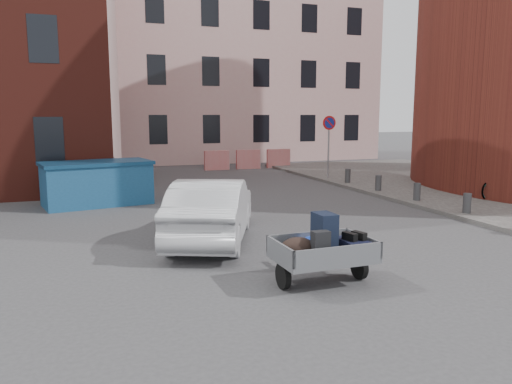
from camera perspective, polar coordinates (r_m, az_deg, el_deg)
name	(u,v)px	position (r m, az deg, el deg)	size (l,w,h in m)	color
ground	(283,246)	(10.87, 3.12, -6.22)	(120.00, 120.00, 0.00)	#38383A
sidewalk	(500,193)	(19.79, 26.10, -0.08)	(9.00, 24.00, 0.12)	#474442
building_pink	(240,49)	(33.51, -1.80, 16.02)	(16.00, 8.00, 14.00)	#D1A1A1
no_parking_sign	(329,134)	(21.66, 8.34, 6.62)	(0.60, 0.09, 2.65)	gray
bollards	(417,192)	(16.67, 17.92, 0.04)	(0.22, 9.02, 0.55)	#3A3A3D
barriers	(248,159)	(26.13, -0.88, 3.75)	(4.70, 0.18, 1.00)	red
trailer	(322,249)	(8.45, 7.58, -6.45)	(1.63, 1.82, 1.20)	black
dumpster	(97,183)	(16.47, -17.71, 0.99)	(3.55, 2.31, 1.37)	navy
silver_car	(212,210)	(11.24, -5.09, -2.05)	(1.50, 4.29, 1.41)	#A8AAAF
bicycle	(496,184)	(18.11, 25.71, 0.78)	(0.58, 1.67, 0.88)	black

